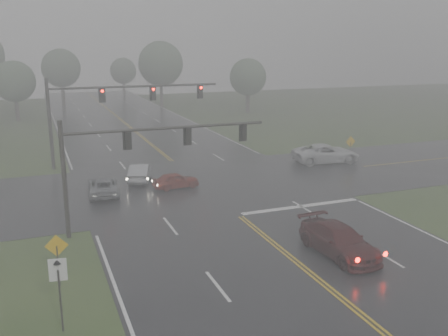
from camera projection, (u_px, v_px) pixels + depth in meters
name	position (u px, v px, depth m)	size (l,w,h in m)	color
main_road	(208.00, 191.00, 36.34)	(18.00, 160.00, 0.02)	black
cross_street	(200.00, 184.00, 38.15)	(120.00, 14.00, 0.02)	black
stop_bar	(301.00, 207.00, 32.85)	(8.50, 0.50, 0.01)	silver
sedan_maroon	(338.00, 255.00, 25.44)	(2.11, 5.18, 1.50)	#36090B
sedan_red	(176.00, 188.00, 37.05)	(1.38, 3.42, 1.17)	maroon
sedan_silver	(141.00, 181.00, 39.00)	(1.47, 4.21, 1.39)	#94969A
car_grey	(104.00, 195.00, 35.44)	(2.01, 4.36, 1.21)	slate
pickup_white	(326.00, 163.00, 44.94)	(2.76, 5.99, 1.66)	silver
signal_gantry_near	(130.00, 151.00, 27.85)	(11.82, 0.29, 6.56)	black
signal_gantry_far	(106.00, 103.00, 42.93)	(14.94, 0.39, 7.69)	black
sign_diamond_west	(57.00, 252.00, 21.79)	(1.00, 0.17, 2.41)	black
sign_arrow_white	(59.00, 281.00, 18.21)	(0.65, 0.14, 2.92)	black
sign_diamond_east	(350.00, 145.00, 44.66)	(1.00, 0.09, 2.40)	black
tree_nw_a	(14.00, 82.00, 67.31)	(5.58, 5.58, 8.19)	#332721
tree_ne_a	(161.00, 64.00, 81.91)	(7.35, 7.35, 10.79)	#332721
tree_n_mid	(61.00, 68.00, 84.46)	(6.50, 6.50, 9.55)	#332721
tree_e_near	(248.00, 77.00, 75.69)	(5.60, 5.60, 8.22)	#332721
tree_n_far	(123.00, 71.00, 99.44)	(5.17, 5.17, 7.60)	#332721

